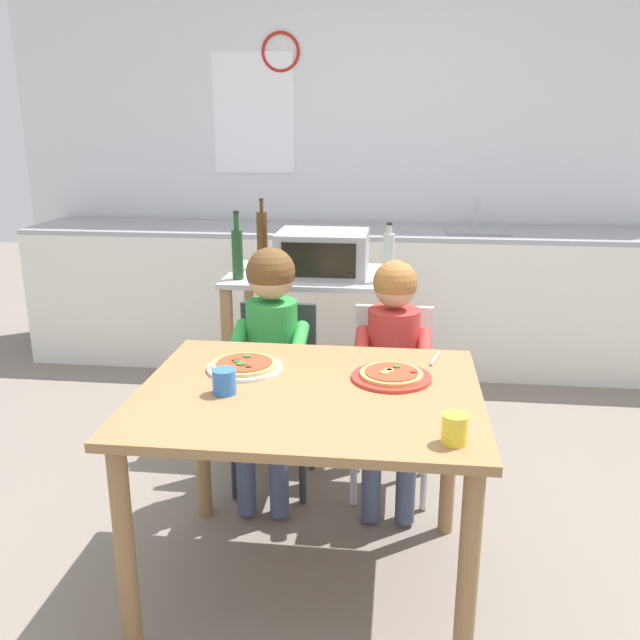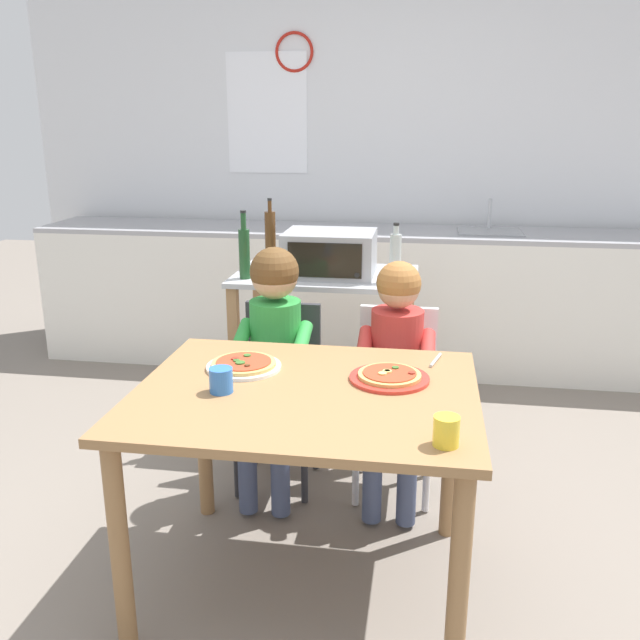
% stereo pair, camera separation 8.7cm
% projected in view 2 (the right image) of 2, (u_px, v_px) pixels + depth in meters
% --- Properties ---
extents(ground_plane, '(10.86, 10.86, 0.00)m').
position_uv_depth(ground_plane, '(344.00, 446.00, 3.47)').
color(ground_plane, slate).
extents(back_wall_tiled, '(4.90, 0.14, 2.70)m').
position_uv_depth(back_wall_tiled, '(375.00, 158.00, 4.68)').
color(back_wall_tiled, silver).
rests_on(back_wall_tiled, ground).
extents(kitchen_counter, '(4.41, 0.60, 1.12)m').
position_uv_depth(kitchen_counter, '(368.00, 297.00, 4.55)').
color(kitchen_counter, silver).
rests_on(kitchen_counter, ground).
extents(kitchen_island_cart, '(0.92, 0.58, 0.86)m').
position_uv_depth(kitchen_island_cart, '(326.00, 328.00, 3.50)').
color(kitchen_island_cart, '#B7BABF').
rests_on(kitchen_island_cart, ground).
extents(toaster_oven, '(0.44, 0.36, 0.22)m').
position_uv_depth(toaster_oven, '(330.00, 253.00, 3.37)').
color(toaster_oven, '#999BA0').
rests_on(toaster_oven, kitchen_island_cart).
extents(bottle_clear_vinegar, '(0.06, 0.06, 0.28)m').
position_uv_depth(bottle_clear_vinegar, '(395.00, 257.00, 3.22)').
color(bottle_clear_vinegar, '#ADB7B2').
rests_on(bottle_clear_vinegar, kitchen_island_cart).
extents(bottle_tall_green_wine, '(0.06, 0.06, 0.36)m').
position_uv_depth(bottle_tall_green_wine, '(270.00, 239.00, 3.52)').
color(bottle_tall_green_wine, '#4C2D14').
rests_on(bottle_tall_green_wine, kitchen_island_cart).
extents(bottle_dark_olive_oil, '(0.05, 0.05, 0.33)m').
position_uv_depth(bottle_dark_olive_oil, '(244.00, 251.00, 3.28)').
color(bottle_dark_olive_oil, '#1E4723').
rests_on(bottle_dark_olive_oil, kitchen_island_cart).
extents(dining_table, '(1.12, 0.91, 0.76)m').
position_uv_depth(dining_table, '(306.00, 420.00, 2.26)').
color(dining_table, olive).
rests_on(dining_table, ground).
extents(dining_chair_left, '(0.36, 0.36, 0.81)m').
position_uv_depth(dining_chair_left, '(280.00, 381.00, 3.04)').
color(dining_chair_left, '#333338').
rests_on(dining_chair_left, ground).
extents(dining_chair_right, '(0.36, 0.36, 0.81)m').
position_uv_depth(dining_chair_right, '(396.00, 387.00, 2.97)').
color(dining_chair_right, silver).
rests_on(dining_chair_right, ground).
extents(child_in_green_shirt, '(0.32, 0.42, 1.08)m').
position_uv_depth(child_in_green_shirt, '(273.00, 341.00, 2.86)').
color(child_in_green_shirt, '#424C6B').
rests_on(child_in_green_shirt, ground).
extents(child_in_red_shirt, '(0.32, 0.42, 1.04)m').
position_uv_depth(child_in_red_shirt, '(396.00, 356.00, 2.81)').
color(child_in_red_shirt, '#424C6B').
rests_on(child_in_red_shirt, ground).
extents(pizza_plate_white, '(0.27, 0.27, 0.03)m').
position_uv_depth(pizza_plate_white, '(244.00, 365.00, 2.41)').
color(pizza_plate_white, white).
rests_on(pizza_plate_white, dining_table).
extents(pizza_plate_red_rimmed, '(0.27, 0.27, 0.03)m').
position_uv_depth(pizza_plate_red_rimmed, '(389.00, 377.00, 2.30)').
color(pizza_plate_red_rimmed, red).
rests_on(pizza_plate_red_rimmed, dining_table).
extents(drinking_cup_yellow, '(0.07, 0.07, 0.08)m').
position_uv_depth(drinking_cup_yellow, '(446.00, 431.00, 1.83)').
color(drinking_cup_yellow, yellow).
rests_on(drinking_cup_yellow, dining_table).
extents(drinking_cup_blue, '(0.08, 0.08, 0.08)m').
position_uv_depth(drinking_cup_blue, '(221.00, 380.00, 2.19)').
color(drinking_cup_blue, blue).
rests_on(drinking_cup_blue, dining_table).
extents(serving_spoon, '(0.05, 0.14, 0.01)m').
position_uv_depth(serving_spoon, '(436.00, 360.00, 2.48)').
color(serving_spoon, '#B7BABF').
rests_on(serving_spoon, dining_table).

